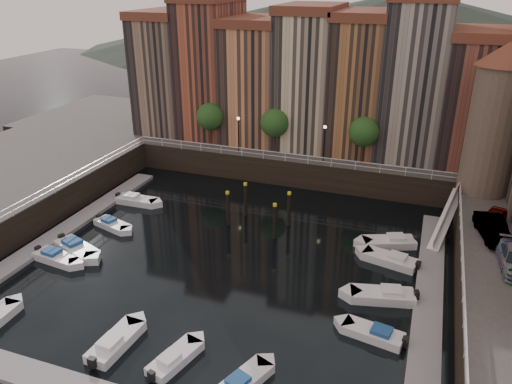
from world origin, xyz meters
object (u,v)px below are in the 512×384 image
at_px(gangway, 447,216).
at_px(boat_left_1, 56,257).
at_px(car_b, 492,230).
at_px(boat_left_2, 76,248).
at_px(car_a, 494,219).
at_px(mooring_pilings, 259,210).
at_px(corner_tower, 495,118).
at_px(boat_left_3, 112,224).

height_order(gangway, boat_left_1, gangway).
bearing_deg(car_b, boat_left_2, -178.50).
bearing_deg(car_a, mooring_pilings, -161.59).
distance_m(corner_tower, car_a, 10.00).
height_order(boat_left_1, car_b, car_b).
distance_m(mooring_pilings, boat_left_3, 13.98).
relative_size(boat_left_1, car_b, 0.93).
bearing_deg(car_a, boat_left_2, -146.03).
relative_size(gangway, car_a, 2.13).
bearing_deg(gangway, mooring_pilings, -166.47).
bearing_deg(car_b, gangway, 107.38).
height_order(gangway, car_b, car_b).
relative_size(gangway, boat_left_2, 1.67).
relative_size(corner_tower, gangway, 1.66).
relative_size(mooring_pilings, car_b, 1.20).
bearing_deg(mooring_pilings, boat_left_2, -142.72).
bearing_deg(mooring_pilings, car_a, 2.70).
relative_size(corner_tower, boat_left_3, 3.29).
xyz_separation_m(corner_tower, mooring_pilings, (-19.54, -8.51, -8.54)).
bearing_deg(mooring_pilings, boat_left_3, -158.60).
bearing_deg(corner_tower, gangway, -122.80).
height_order(corner_tower, mooring_pilings, corner_tower).
bearing_deg(mooring_pilings, corner_tower, 23.52).
bearing_deg(boat_left_3, boat_left_2, -75.96).
bearing_deg(mooring_pilings, boat_left_1, -139.61).
relative_size(mooring_pilings, boat_left_2, 1.17).
distance_m(corner_tower, gangway, 9.86).
bearing_deg(car_b, car_a, 69.32).
distance_m(gangway, car_b, 6.45).
xyz_separation_m(boat_left_2, car_a, (33.24, 10.97, 3.29)).
bearing_deg(gangway, boat_left_3, -162.94).
height_order(gangway, mooring_pilings, gangway).
bearing_deg(boat_left_3, mooring_pilings, 37.82).
xyz_separation_m(corner_tower, gangway, (-2.90, -4.50, -8.28)).
xyz_separation_m(boat_left_2, boat_left_3, (0.21, 4.94, -0.06)).
bearing_deg(mooring_pilings, car_b, -3.74).
distance_m(boat_left_3, car_b, 33.15).
bearing_deg(gangway, boat_left_1, -152.64).
xyz_separation_m(corner_tower, car_b, (0.25, -9.80, -6.39)).
bearing_deg(boat_left_2, boat_left_3, 108.27).
xyz_separation_m(boat_left_1, car_b, (33.60, 10.45, 3.46)).
distance_m(gangway, car_a, 4.92).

